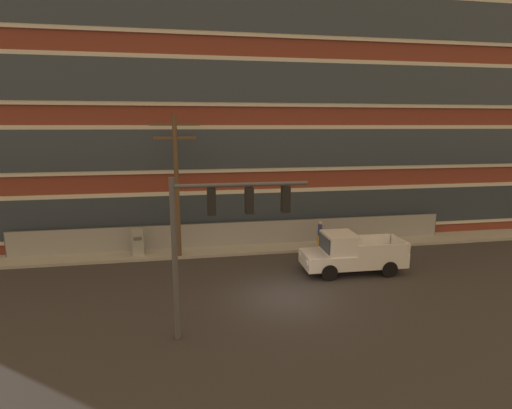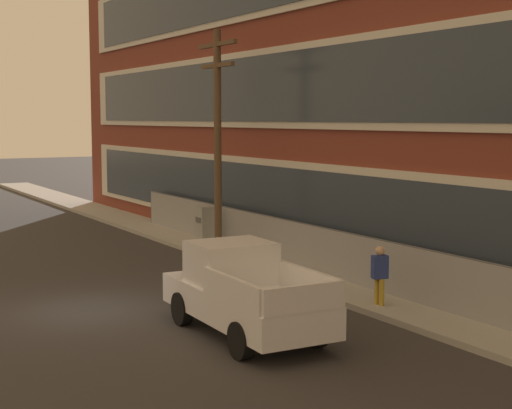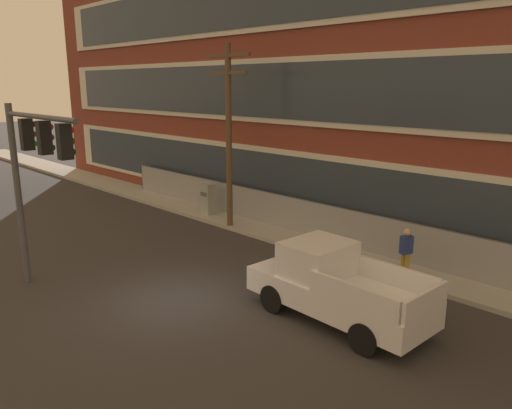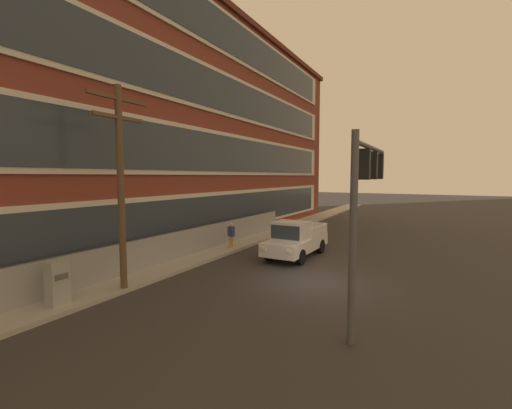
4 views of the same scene
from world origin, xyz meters
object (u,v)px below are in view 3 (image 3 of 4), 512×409
(pickup_truck_white, at_px, (334,286))
(pedestrian_near_cabinet, at_px, (406,250))
(electrical_cabinet, at_px, (208,200))
(utility_pole_near_corner, at_px, (229,128))
(traffic_signal_mast, at_px, (32,160))

(pickup_truck_white, relative_size, pedestrian_near_cabinet, 3.11)
(electrical_cabinet, bearing_deg, utility_pole_near_corner, -14.05)
(pickup_truck_white, bearing_deg, pedestrian_near_cabinet, 92.71)
(pickup_truck_white, xyz_separation_m, electrical_cabinet, (-10.85, 4.30, -0.13))
(utility_pole_near_corner, xyz_separation_m, electrical_cabinet, (-2.27, 0.57, -3.61))
(traffic_signal_mast, bearing_deg, pedestrian_near_cabinet, 53.05)
(electrical_cabinet, bearing_deg, traffic_signal_mast, -67.94)
(pickup_truck_white, height_order, utility_pole_near_corner, utility_pole_near_corner)
(traffic_signal_mast, xyz_separation_m, pedestrian_near_cabinet, (6.88, 9.14, -3.18))
(traffic_signal_mast, distance_m, utility_pole_near_corner, 8.90)
(traffic_signal_mast, relative_size, pedestrian_near_cabinet, 3.38)
(electrical_cabinet, bearing_deg, pedestrian_near_cabinet, -0.99)
(pickup_truck_white, bearing_deg, traffic_signal_mast, -144.59)
(traffic_signal_mast, height_order, pedestrian_near_cabinet, traffic_signal_mast)
(traffic_signal_mast, distance_m, pickup_truck_white, 9.25)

